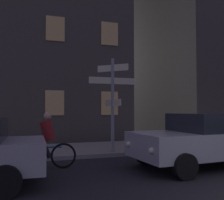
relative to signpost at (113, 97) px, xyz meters
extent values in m
cube|color=gray|center=(1.18, 1.33, -2.08)|extent=(40.00, 3.33, 0.14)
cylinder|color=gray|center=(0.00, 0.00, -0.29)|extent=(0.12, 0.12, 3.43)
cube|color=beige|center=(0.00, 0.00, 1.07)|extent=(0.91, 0.91, 0.24)
cube|color=beige|center=(0.00, 0.00, 0.59)|extent=(1.79, 0.03, 0.24)
cube|color=beige|center=(0.00, 0.00, -0.22)|extent=(0.03, 1.73, 0.24)
cylinder|color=black|center=(-3.43, -3.81, -1.83)|extent=(0.65, 0.24, 0.64)
cylinder|color=black|center=(-3.36, -2.01, -1.83)|extent=(0.65, 0.24, 0.64)
cube|color=#B7B7BC|center=(1.89, -2.70, -1.45)|extent=(4.30, 2.15, 0.69)
cube|color=#23282D|center=(2.19, -2.68, -0.85)|extent=(2.17, 1.87, 0.52)
cylinder|color=black|center=(0.57, -3.73, -1.83)|extent=(0.65, 0.26, 0.64)
cylinder|color=black|center=(0.45, -1.85, -1.83)|extent=(0.65, 0.26, 0.64)
cylinder|color=black|center=(3.21, -1.67, -1.83)|extent=(0.65, 0.26, 0.64)
sphere|color=#F9EFCC|center=(-0.18, -3.48, -1.45)|extent=(0.16, 0.16, 0.16)
sphere|color=#F9EFCC|center=(-0.26, -2.19, -1.45)|extent=(0.16, 0.16, 0.16)
torus|color=black|center=(-3.10, -1.44, -1.79)|extent=(0.72, 0.13, 0.72)
torus|color=black|center=(-2.01, -1.54, -1.79)|extent=(0.72, 0.13, 0.72)
cylinder|color=#1959A5|center=(-2.55, -1.49, -1.54)|extent=(1.00, 0.14, 0.04)
cylinder|color=maroon|center=(-2.45, -1.50, -1.06)|extent=(0.48, 0.36, 0.61)
sphere|color=tan|center=(-2.45, -1.50, -0.65)|extent=(0.22, 0.22, 0.22)
cylinder|color=black|center=(-2.51, -1.58, -1.57)|extent=(0.35, 0.15, 0.55)
cylinder|color=black|center=(-2.50, -1.40, -1.57)|extent=(0.35, 0.15, 0.55)
cube|color=#F2C672|center=(-1.69, 3.72, -0.15)|extent=(0.90, 0.06, 1.20)
cube|color=#F2C672|center=(1.09, 3.72, -0.15)|extent=(0.90, 0.06, 1.20)
cube|color=#F2C672|center=(-1.69, 3.72, 3.46)|extent=(0.90, 0.06, 1.20)
cube|color=#F2C672|center=(1.09, 3.72, 3.46)|extent=(0.90, 0.06, 1.20)
camera|label=1|loc=(-3.11, -9.25, -0.47)|focal=42.61mm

